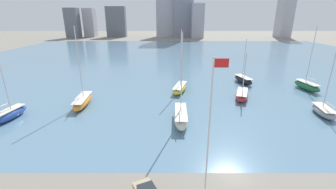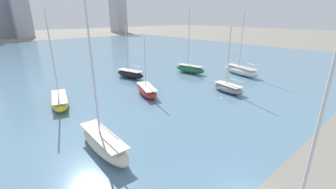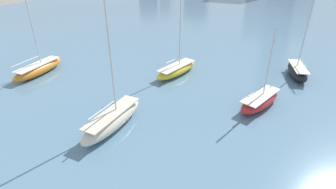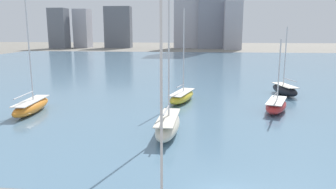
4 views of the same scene
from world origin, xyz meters
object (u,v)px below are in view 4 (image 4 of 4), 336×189
Objects in this scene: sailboat_red at (276,105)px; sailboat_black at (285,89)px; sailboat_orange at (31,106)px; flag_pole at (162,101)px; sailboat_cream at (168,125)px; sailboat_yellow at (182,96)px.

sailboat_red is 0.85× the size of sailboat_black.
sailboat_orange reaches higher than sailboat_red.
sailboat_cream reaches higher than flag_pole.
sailboat_cream is (-1.37, 17.26, -6.44)m from flag_pole.
sailboat_red is at bearing -122.71° from sailboat_black.
sailboat_black is at bearing 36.88° from sailboat_yellow.
sailboat_yellow is at bearing 20.89° from sailboat_orange.
sailboat_red is 17.73m from sailboat_cream.
sailboat_orange is (-20.41, 24.55, -6.53)m from flag_pole.
sailboat_orange reaches higher than sailboat_black.
sailboat_yellow is 16.09m from sailboat_cream.
flag_pole is 33.99m from sailboat_yellow.
flag_pole is 31.75m from sailboat_red.
sailboat_cream is (-0.64, -16.07, 0.17)m from sailboat_yellow.
sailboat_yellow is (-13.09, 4.86, 0.02)m from sailboat_red.
sailboat_yellow reaches higher than sailboat_red.
sailboat_yellow is (-0.73, 33.33, -6.62)m from flag_pole.
sailboat_cream reaches higher than sailboat_red.
sailboat_yellow is 1.23× the size of sailboat_black.
sailboat_orange is at bearing 160.95° from sailboat_cream.
sailboat_yellow reaches higher than sailboat_black.
flag_pole is 1.00× the size of sailboat_yellow.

